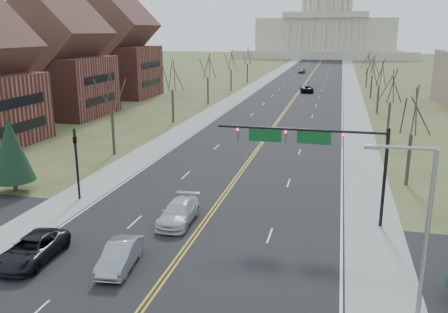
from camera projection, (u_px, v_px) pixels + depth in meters
The scene contains 30 objects.
ground at pixel (144, 305), 24.26m from camera, with size 600.00×600.00×0.00m, color #494C26.
road at pixel (305, 83), 127.58m from camera, with size 20.00×380.00×0.01m, color black.
cross_road at pixel (182, 253), 29.89m from camera, with size 120.00×14.00×0.01m, color black.
sidewalk_left at pixel (261, 82), 130.31m from camera, with size 4.00×380.00×0.03m, color gray.
sidewalk_right at pixel (351, 84), 124.84m from camera, with size 4.00×380.00×0.03m, color gray.
center_line at pixel (305, 83), 127.57m from camera, with size 0.42×380.00×0.01m, color gold.
edge_line_left at pixel (269, 82), 129.81m from camera, with size 0.15×380.00×0.01m, color silver.
edge_line_right at pixel (342, 84), 125.34m from camera, with size 0.15×380.00×0.01m, color silver.
capitol at pixel (326, 30), 255.35m from camera, with size 90.00×60.00×50.00m.
signal_mast at pixel (313, 145), 33.76m from camera, with size 12.12×0.44×7.20m.
signal_left at pixel (76, 156), 38.61m from camera, with size 0.32×0.36×6.00m.
street_light at pixel (420, 236), 20.01m from camera, with size 2.90×0.25×9.07m.
tree_r_0 at pixel (413, 114), 41.59m from camera, with size 3.74×3.74×8.50m.
tree_l_0 at pixel (111, 93), 52.32m from camera, with size 3.96×3.96×9.00m.
tree_r_1 at pixel (391, 88), 60.37m from camera, with size 3.74×3.74×8.50m.
tree_l_1 at pixel (172, 77), 71.10m from camera, with size 3.96×3.96×9.00m.
tree_r_2 at pixel (380, 75), 79.16m from camera, with size 3.74×3.74×8.50m.
tree_l_2 at pixel (208, 67), 89.89m from camera, with size 3.96×3.96×9.00m.
tree_r_3 at pixel (373, 66), 97.94m from camera, with size 3.74×3.74×8.50m.
tree_l_3 at pixel (231, 61), 108.67m from camera, with size 3.96×3.96×9.00m.
tree_r_4 at pixel (368, 61), 116.73m from camera, with size 3.74×3.74×8.50m.
tree_l_4 at pixel (248, 57), 127.46m from camera, with size 3.96×3.96×9.00m.
conifer_l at pixel (11, 150), 40.56m from camera, with size 3.64×3.64×6.50m.
bldg_left_mid at pixel (57, 63), 77.24m from camera, with size 15.10×14.28×20.75m.
bldg_left_far at pixel (113, 51), 99.99m from camera, with size 17.10×14.28×23.25m.
car_sb_inner_lead at pixel (120, 255), 27.95m from camera, with size 1.61×4.62×1.52m, color gray.
car_sb_outer_lead at pixel (32, 249), 28.75m from camera, with size 2.52×5.46×1.52m, color black.
car_sb_inner_second at pixel (179, 212), 34.57m from camera, with size 2.17×5.35×1.55m, color silver.
car_far_nb at pixel (307, 88), 108.57m from camera, with size 2.78×6.03×1.68m, color black.
car_far_sb at pixel (302, 71), 157.72m from camera, with size 1.98×4.93×1.68m, color #4E5056.
Camera 1 is at (9.04, -19.92, 13.59)m, focal length 38.00 mm.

